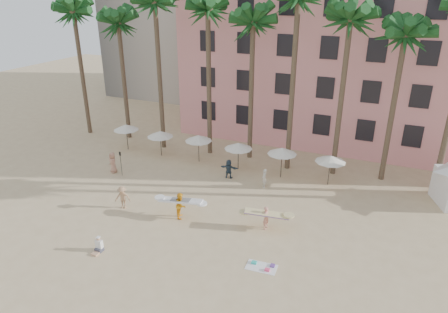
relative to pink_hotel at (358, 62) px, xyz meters
name	(u,v)px	position (x,y,z in m)	size (l,w,h in m)	color
ground	(180,248)	(-7.00, -26.00, -8.00)	(120.00, 120.00, 0.00)	#D1B789
pink_hotel	(358,62)	(0.00, 0.00, 0.00)	(35.00, 14.00, 16.00)	pink
palm_row	(269,16)	(-6.49, -11.00, 4.97)	(44.40, 5.40, 16.30)	brown
umbrella_row	(218,142)	(-10.00, -13.50, -5.67)	(22.50, 2.70, 2.73)	#332B23
beach_towel	(262,267)	(-1.63, -25.72, -7.97)	(1.86, 1.12, 0.14)	white
carrier_yellow	(266,216)	(-2.70, -21.73, -7.05)	(3.06, 1.52, 1.66)	#DE917D
carrier_white	(181,204)	(-8.73, -22.72, -6.99)	(3.24, 1.17, 1.90)	#FFAC1A
beachgoers	(168,177)	(-12.04, -18.95, -7.12)	(13.99, 8.67, 1.88)	beige
paddle	(121,161)	(-16.81, -18.78, -6.59)	(0.18, 0.04, 2.23)	black
seated_man	(99,247)	(-11.44, -28.32, -7.65)	(0.45, 0.78, 1.01)	#3F3F4C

